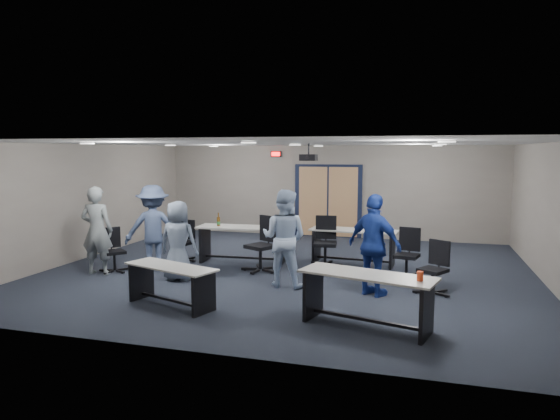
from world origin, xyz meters
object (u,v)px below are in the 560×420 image
(chair_loose_right, at_px, (433,268))
(table_front_left, at_px, (171,279))
(person_gray, at_px, (97,230))
(person_back, at_px, (153,228))
(person_plaid, at_px, (178,241))
(person_lightblue, at_px, (284,238))
(table_front_right, at_px, (367,291))
(person_navy, at_px, (374,245))
(table_back_right, at_px, (354,241))
(chair_back_d, at_px, (407,254))
(chair_back_a, at_px, (183,241))
(chair_loose_left, at_px, (114,250))
(table_back_left, at_px, (242,238))
(chair_back_c, at_px, (325,242))
(chair_back_b, at_px, (260,244))

(chair_loose_right, bearing_deg, table_front_left, -123.87)
(person_gray, xyz_separation_m, person_back, (0.95, 0.60, 0.00))
(person_plaid, distance_m, person_lightblue, 2.12)
(table_front_right, height_order, person_back, person_back)
(chair_loose_right, distance_m, person_navy, 1.14)
(table_back_right, height_order, person_navy, person_navy)
(chair_back_d, height_order, chair_loose_right, chair_back_d)
(chair_back_a, bearing_deg, chair_loose_left, -115.51)
(table_back_left, relative_size, table_back_right, 1.05)
(table_front_right, distance_m, chair_back_d, 3.04)
(table_front_left, distance_m, table_back_left, 3.36)
(table_front_left, relative_size, person_gray, 0.95)
(table_front_right, xyz_separation_m, person_plaid, (-3.86, 1.65, 0.25))
(table_front_left, distance_m, person_lightblue, 2.29)
(chair_back_c, distance_m, person_gray, 4.83)
(chair_back_a, bearing_deg, person_lightblue, -17.22)
(person_plaid, bearing_deg, table_back_right, -143.92)
(person_lightblue, bearing_deg, chair_back_d, -146.10)
(table_front_left, height_order, person_lightblue, person_lightblue)
(chair_back_a, height_order, person_gray, person_gray)
(table_front_left, bearing_deg, person_gray, 167.63)
(person_back, bearing_deg, person_navy, 143.67)
(chair_loose_right, relative_size, person_gray, 0.52)
(table_back_left, distance_m, table_back_right, 2.53)
(table_back_left, xyz_separation_m, chair_back_a, (-1.36, -0.26, -0.10))
(person_gray, bearing_deg, chair_back_d, -176.06)
(chair_back_d, relative_size, person_plaid, 0.64)
(chair_back_c, relative_size, person_plaid, 0.70)
(chair_back_b, xyz_separation_m, person_lightblue, (0.79, -0.96, 0.33))
(chair_loose_left, distance_m, person_lightblue, 3.76)
(table_back_left, bearing_deg, person_lightblue, -52.37)
(chair_loose_right, height_order, person_lightblue, person_lightblue)
(chair_back_d, xyz_separation_m, person_navy, (-0.52, -1.36, 0.40))
(chair_loose_left, bearing_deg, person_gray, 178.47)
(table_back_left, bearing_deg, person_plaid, -113.53)
(chair_loose_left, bearing_deg, chair_loose_right, -48.97)
(table_back_right, bearing_deg, person_back, -151.82)
(table_back_left, bearing_deg, chair_loose_left, -148.81)
(person_lightblue, bearing_deg, chair_back_a, -20.35)
(table_front_left, xyz_separation_m, chair_back_b, (0.66, 2.67, 0.13))
(person_plaid, bearing_deg, chair_back_c, -143.67)
(table_front_left, height_order, table_back_left, table_back_left)
(chair_loose_right, xyz_separation_m, person_gray, (-6.64, -0.36, 0.44))
(table_back_left, xyz_separation_m, person_navy, (3.15, -1.83, 0.33))
(table_front_right, xyz_separation_m, person_gray, (-5.70, 1.64, 0.37))
(table_front_right, relative_size, person_lightblue, 1.12)
(table_front_left, bearing_deg, person_plaid, 132.19)
(table_back_right, relative_size, person_navy, 1.10)
(chair_back_a, distance_m, chair_back_b, 2.08)
(chair_back_b, bearing_deg, person_lightblue, -23.12)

